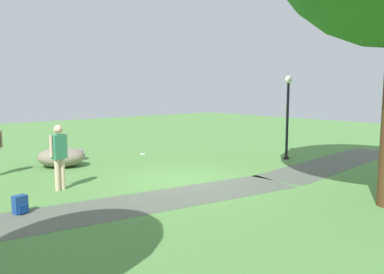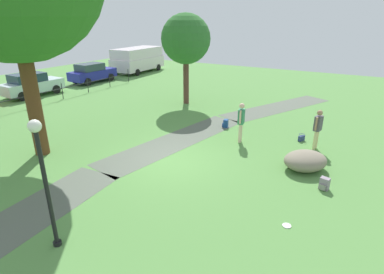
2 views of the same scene
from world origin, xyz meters
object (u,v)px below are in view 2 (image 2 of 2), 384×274
object	(u,v)px
young_tree_near_path	(186,39)
man_near_boulder	(241,120)
lamp_post	(43,172)
spare_backpack_on_lawn	(226,124)
parked_wagon_silver	(92,73)
frisbee_on_grass	(287,226)
lawn_boulder	(305,161)
woman_with_handbag	(318,127)
backpack_by_boulder	(324,184)
delivery_van	(138,59)
handbag_on_grass	(301,138)
parked_suv_orange	(31,84)

from	to	relation	value
young_tree_near_path	man_near_boulder	world-z (taller)	young_tree_near_path
lamp_post	spare_backpack_on_lawn	bearing A→B (deg)	-0.08
spare_backpack_on_lawn	parked_wagon_silver	distance (m)	15.04
frisbee_on_grass	lamp_post	bearing A→B (deg)	127.06
lawn_boulder	woman_with_handbag	xyz separation A→B (m)	(2.13, 0.01, 0.63)
young_tree_near_path	woman_with_handbag	distance (m)	9.59
parked_wagon_silver	backpack_by_boulder	bearing A→B (deg)	-114.10
spare_backpack_on_lawn	delivery_van	distance (m)	17.89
lawn_boulder	frisbee_on_grass	xyz separation A→B (m)	(-3.60, -0.28, -0.33)
parked_wagon_silver	woman_with_handbag	bearing A→B (deg)	-106.29
young_tree_near_path	delivery_van	distance (m)	13.08
man_near_boulder	handbag_on_grass	xyz separation A→B (m)	(1.48, -2.31, -0.88)
young_tree_near_path	handbag_on_grass	distance (m)	9.08
young_tree_near_path	lamp_post	xyz separation A→B (m)	(-12.83, -4.05, -1.89)
handbag_on_grass	young_tree_near_path	bearing A→B (deg)	69.08
man_near_boulder	parked_wagon_silver	bearing A→B (deg)	68.11
spare_backpack_on_lawn	lamp_post	bearing A→B (deg)	179.92
frisbee_on_grass	delivery_van	distance (m)	25.50
woman_with_handbag	backpack_by_boulder	xyz separation A→B (m)	(-3.25, -0.84, -0.78)
spare_backpack_on_lawn	backpack_by_boulder	bearing A→B (deg)	-126.86
man_near_boulder	spare_backpack_on_lawn	distance (m)	2.15
woman_with_handbag	spare_backpack_on_lawn	world-z (taller)	woman_with_handbag
backpack_by_boulder	parked_wagon_silver	world-z (taller)	parked_wagon_silver
lawn_boulder	backpack_by_boulder	xyz separation A→B (m)	(-1.12, -0.83, -0.15)
handbag_on_grass	frisbee_on_grass	size ratio (longest dim) A/B	1.58
handbag_on_grass	frisbee_on_grass	bearing A→B (deg)	-171.41
man_near_boulder	frisbee_on_grass	world-z (taller)	man_near_boulder
handbag_on_grass	parked_wagon_silver	world-z (taller)	parked_wagon_silver
young_tree_near_path	frisbee_on_grass	xyz separation A→B (m)	(-9.33, -8.69, -3.87)
lamp_post	backpack_by_boulder	size ratio (longest dim) A/B	7.97
handbag_on_grass	backpack_by_boulder	world-z (taller)	backpack_by_boulder
lawn_boulder	handbag_on_grass	distance (m)	2.87
man_near_boulder	handbag_on_grass	distance (m)	2.89
lawn_boulder	young_tree_near_path	bearing A→B (deg)	55.72
lamp_post	parked_wagon_silver	size ratio (longest dim) A/B	0.80
woman_with_handbag	handbag_on_grass	world-z (taller)	woman_with_handbag
young_tree_near_path	handbag_on_grass	xyz separation A→B (m)	(-2.95, -7.73, -3.74)
man_near_boulder	frisbee_on_grass	bearing A→B (deg)	-146.19
lawn_boulder	frisbee_on_grass	distance (m)	3.62
lamp_post	delivery_van	bearing A→B (deg)	34.64
woman_with_handbag	delivery_van	distance (m)	21.79
backpack_by_boulder	frisbee_on_grass	xyz separation A→B (m)	(-2.47, 0.55, -0.18)
handbag_on_grass	parked_suv_orange	xyz separation A→B (m)	(-0.69, 17.94, 0.66)
parked_suv_orange	handbag_on_grass	bearing A→B (deg)	-87.80
delivery_van	man_near_boulder	bearing A→B (deg)	-128.07
woman_with_handbag	man_near_boulder	world-z (taller)	man_near_boulder
parked_wagon_silver	frisbee_on_grass	bearing A→B (deg)	-120.60
lawn_boulder	handbag_on_grass	xyz separation A→B (m)	(2.78, 0.68, -0.20)
frisbee_on_grass	young_tree_near_path	bearing A→B (deg)	42.96
lamp_post	man_near_boulder	distance (m)	8.56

